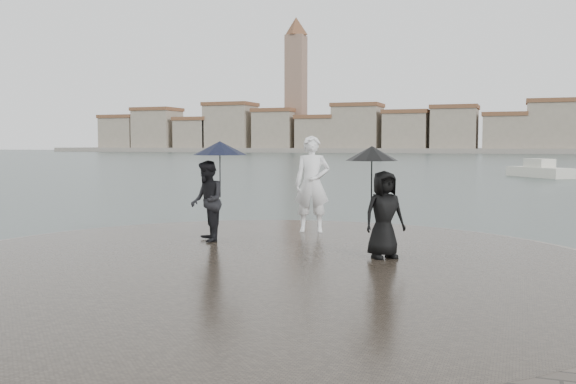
% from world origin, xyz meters
% --- Properties ---
extents(ground, '(400.00, 400.00, 0.00)m').
position_xyz_m(ground, '(0.00, 0.00, 0.00)').
color(ground, '#2B3835').
rests_on(ground, ground).
extents(kerb_ring, '(12.50, 12.50, 0.32)m').
position_xyz_m(kerb_ring, '(0.00, 3.50, 0.16)').
color(kerb_ring, gray).
rests_on(kerb_ring, ground).
extents(quay_tip, '(11.90, 11.90, 0.36)m').
position_xyz_m(quay_tip, '(0.00, 3.50, 0.18)').
color(quay_tip, '#2D261E').
rests_on(quay_tip, ground).
extents(statue, '(0.89, 0.70, 2.16)m').
position_xyz_m(statue, '(-0.34, 7.31, 1.44)').
color(statue, white).
rests_on(statue, quay_tip).
extents(visitor_left, '(1.29, 1.16, 2.04)m').
position_xyz_m(visitor_left, '(-1.84, 5.26, 1.50)').
color(visitor_left, black).
rests_on(visitor_left, quay_tip).
extents(visitor_right, '(1.15, 0.99, 1.95)m').
position_xyz_m(visitor_right, '(1.79, 4.60, 1.43)').
color(visitor_right, black).
rests_on(visitor_right, quay_tip).
extents(far_skyline, '(260.00, 20.00, 37.00)m').
position_xyz_m(far_skyline, '(-6.29, 160.71, 5.61)').
color(far_skyline, gray).
rests_on(far_skyline, ground).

